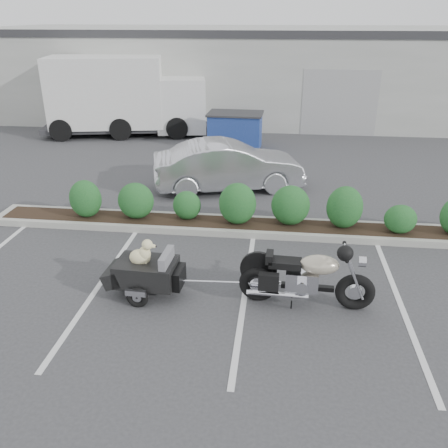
# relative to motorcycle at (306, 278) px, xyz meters

# --- Properties ---
(ground) EXTENTS (90.00, 90.00, 0.00)m
(ground) POSITION_rel_motorcycle_xyz_m (-2.24, 0.79, -0.53)
(ground) COLOR #38383A
(ground) RESTS_ON ground
(planter_kerb) EXTENTS (12.00, 1.00, 0.15)m
(planter_kerb) POSITION_rel_motorcycle_xyz_m (-1.24, 2.99, -0.45)
(planter_kerb) COLOR #9E9E93
(planter_kerb) RESTS_ON ground
(building) EXTENTS (26.00, 10.00, 4.00)m
(building) POSITION_rel_motorcycle_xyz_m (-2.24, 17.79, 1.47)
(building) COLOR #9EA099
(building) RESTS_ON ground
(motorcycle) EXTENTS (2.30, 0.78, 1.32)m
(motorcycle) POSITION_rel_motorcycle_xyz_m (0.00, 0.00, 0.00)
(motorcycle) COLOR black
(motorcycle) RESTS_ON ground
(pet_trailer) EXTENTS (1.84, 1.03, 1.09)m
(pet_trailer) POSITION_rel_motorcycle_xyz_m (-2.78, 0.02, -0.07)
(pet_trailer) COLOR black
(pet_trailer) RESTS_ON ground
(sedan) EXTENTS (4.40, 2.56, 1.37)m
(sedan) POSITION_rel_motorcycle_xyz_m (-1.96, 5.71, 0.16)
(sedan) COLOR silver
(sedan) RESTS_ON ground
(dumpster) EXTENTS (2.02, 1.42, 1.31)m
(dumpster) POSITION_rel_motorcycle_xyz_m (-2.21, 10.26, 0.13)
(dumpster) COLOR navy
(dumpster) RESTS_ON ground
(delivery_truck) EXTENTS (7.01, 3.44, 3.07)m
(delivery_truck) POSITION_rel_motorcycle_xyz_m (-6.85, 11.98, 0.95)
(delivery_truck) COLOR silver
(delivery_truck) RESTS_ON ground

